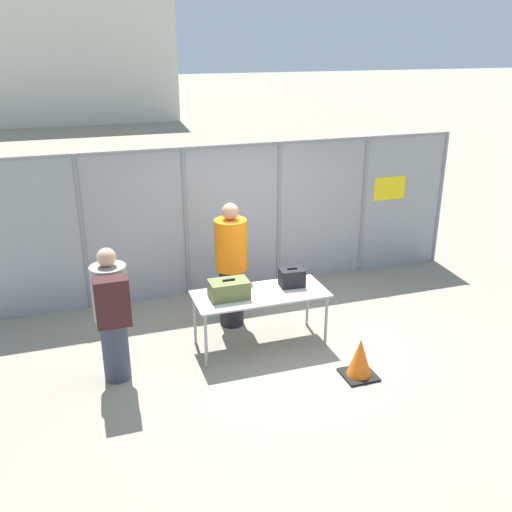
{
  "coord_description": "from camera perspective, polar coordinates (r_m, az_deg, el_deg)",
  "views": [
    {
      "loc": [
        -2.41,
        -6.34,
        3.9
      ],
      "look_at": [
        -0.06,
        0.68,
        1.05
      ],
      "focal_mm": 40.0,
      "sensor_mm": 36.0,
      "label": 1
    }
  ],
  "objects": [
    {
      "name": "suitcase_olive",
      "position": [
        7.31,
        -2.72,
        -3.34
      ],
      "size": [
        0.5,
        0.31,
        0.26
      ],
      "color": "#566033",
      "rests_on": "inspection_table"
    },
    {
      "name": "distant_hangar",
      "position": [
        33.71,
        -19.29,
        19.81
      ],
      "size": [
        10.65,
        10.62,
        7.61
      ],
      "color": "beige",
      "rests_on": "ground_plane"
    },
    {
      "name": "suitcase_black",
      "position": [
        7.66,
        3.61,
        -2.16
      ],
      "size": [
        0.35,
        0.26,
        0.27
      ],
      "color": "black",
      "rests_on": "inspection_table"
    },
    {
      "name": "traffic_cone",
      "position": [
        7.16,
        10.33,
        -10.14
      ],
      "size": [
        0.4,
        0.4,
        0.51
      ],
      "color": "black",
      "rests_on": "ground_plane"
    },
    {
      "name": "security_worker_near",
      "position": [
        7.98,
        -2.52,
        -0.77
      ],
      "size": [
        0.45,
        0.45,
        1.82
      ],
      "rotation": [
        0.0,
        0.0,
        2.85
      ],
      "color": "black",
      "rests_on": "ground_plane"
    },
    {
      "name": "fence_section",
      "position": [
        9.09,
        -2.17,
        4.0
      ],
      "size": [
        7.78,
        0.07,
        2.38
      ],
      "color": "gray",
      "rests_on": "ground_plane"
    },
    {
      "name": "utility_trailer",
      "position": [
        10.8,
        -1.33,
        2.14
      ],
      "size": [
        4.25,
        2.1,
        0.66
      ],
      "color": "#B2B2B7",
      "rests_on": "ground_plane"
    },
    {
      "name": "inspection_table",
      "position": [
        7.51,
        0.42,
        -4.15
      ],
      "size": [
        1.76,
        0.74,
        0.77
      ],
      "color": "#B2B2AD",
      "rests_on": "ground_plane"
    },
    {
      "name": "traveler_hooded",
      "position": [
        6.84,
        -14.2,
        -5.39
      ],
      "size": [
        0.42,
        0.65,
        1.69
      ],
      "rotation": [
        0.0,
        0.0,
        0.31
      ],
      "color": "#383D4C",
      "rests_on": "ground_plane"
    },
    {
      "name": "ground_plane",
      "position": [
        7.83,
        2.03,
        -8.86
      ],
      "size": [
        120.0,
        120.0,
        0.0
      ],
      "primitive_type": "plane",
      "color": "gray"
    }
  ]
}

